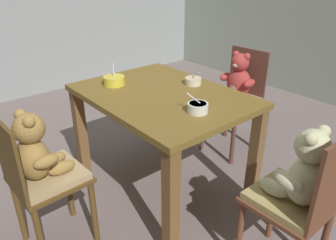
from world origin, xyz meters
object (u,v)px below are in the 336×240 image
teddy_chair_near_front (39,163)px  porridge_bowl_white_near_right (198,108)px  porridge_bowl_yellow_near_left (114,80)px  dining_table (162,111)px  teddy_chair_near_right (301,185)px  porridge_bowl_cream_far_center (193,81)px  teddy_chair_far_center (236,89)px

teddy_chair_near_front → porridge_bowl_white_near_right: (0.36, 0.81, 0.21)m
teddy_chair_near_front → porridge_bowl_yellow_near_left: porridge_bowl_yellow_near_left is taller
dining_table → teddy_chair_near_right: size_ratio=1.27×
dining_table → porridge_bowl_cream_far_center: size_ratio=9.27×
teddy_chair_near_front → porridge_bowl_cream_far_center: size_ratio=7.09×
porridge_bowl_yellow_near_left → teddy_chair_near_right: bearing=7.9°
dining_table → porridge_bowl_yellow_near_left: size_ratio=7.71×
teddy_chair_near_right → porridge_bowl_cream_far_center: (-0.99, 0.24, 0.20)m
teddy_chair_near_right → porridge_bowl_yellow_near_left: teddy_chair_near_right is taller
teddy_chair_near_right → porridge_bowl_cream_far_center: 1.04m
teddy_chair_far_center → porridge_bowl_yellow_near_left: (-0.29, -1.00, 0.22)m
teddy_chair_near_front → porridge_bowl_cream_far_center: bearing=-2.0°
teddy_chair_far_center → porridge_bowl_white_near_right: (0.42, -0.89, 0.22)m
dining_table → teddy_chair_near_front: 0.85m
teddy_chair_near_front → porridge_bowl_yellow_near_left: bearing=24.6°
porridge_bowl_cream_far_center → porridge_bowl_yellow_near_left: porridge_bowl_yellow_near_left is taller
porridge_bowl_cream_far_center → dining_table: bearing=-91.3°
porridge_bowl_white_near_right → dining_table: bearing=174.5°
teddy_chair_near_front → teddy_chair_near_right: bearing=-50.5°
teddy_chair_far_center → porridge_bowl_yellow_near_left: bearing=-19.5°
dining_table → teddy_chair_near_right: bearing=1.9°
teddy_chair_near_right → porridge_bowl_white_near_right: bearing=6.0°
dining_table → porridge_bowl_white_near_right: (0.36, -0.04, 0.16)m
dining_table → porridge_bowl_cream_far_center: porridge_bowl_cream_far_center is taller
teddy_chair_far_center → porridge_bowl_yellow_near_left: size_ratio=5.93×
dining_table → teddy_chair_near_right: (1.00, 0.03, -0.05)m
porridge_bowl_yellow_near_left → porridge_bowl_white_near_right: bearing=9.5°
dining_table → porridge_bowl_white_near_right: bearing=-5.5°
teddy_chair_near_right → porridge_bowl_yellow_near_left: size_ratio=6.06×
porridge_bowl_yellow_near_left → porridge_bowl_white_near_right: (0.71, 0.12, -0.00)m
teddy_chair_far_center → teddy_chair_near_front: (0.06, -1.70, 0.00)m
porridge_bowl_cream_far_center → teddy_chair_near_front: bearing=-90.0°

